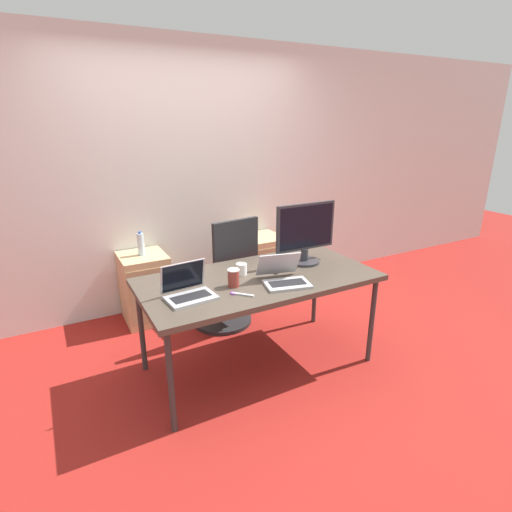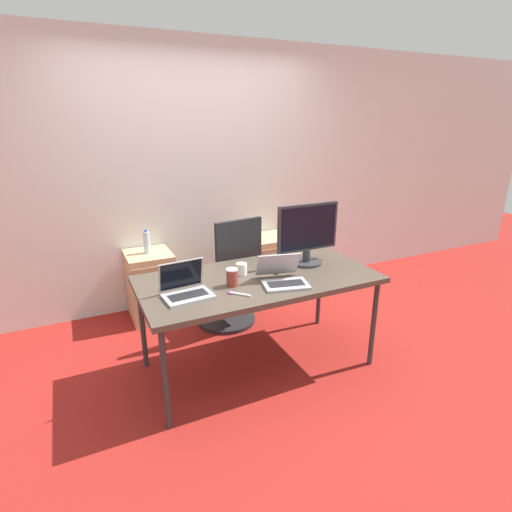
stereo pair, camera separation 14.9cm
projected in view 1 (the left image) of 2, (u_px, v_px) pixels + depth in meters
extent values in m
plane|color=maroon|center=(259.00, 364.00, 3.20)|extent=(14.00, 14.00, 0.00)
cube|color=silver|center=(188.00, 178.00, 3.98)|extent=(10.00, 0.05, 2.60)
cube|color=#473D33|center=(259.00, 279.00, 2.96)|extent=(1.74, 0.87, 0.04)
cylinder|color=#333333|center=(171.00, 383.00, 2.40)|extent=(0.04, 0.04, 0.72)
cylinder|color=#333333|center=(372.00, 321.00, 3.14)|extent=(0.04, 0.04, 0.72)
cylinder|color=#333333|center=(141.00, 328.00, 3.02)|extent=(0.04, 0.04, 0.72)
cylinder|color=#333333|center=(315.00, 287.00, 3.76)|extent=(0.04, 0.04, 0.72)
cylinder|color=#232326|center=(222.00, 320.00, 3.86)|extent=(0.56, 0.56, 0.04)
cylinder|color=gray|center=(222.00, 300.00, 3.79)|extent=(0.05, 0.05, 0.39)
cube|color=#232326|center=(221.00, 281.00, 3.73)|extent=(0.54, 0.54, 0.07)
cube|color=#232326|center=(236.00, 254.00, 3.42)|extent=(0.44, 0.10, 0.60)
cube|color=tan|center=(145.00, 287.00, 3.82)|extent=(0.42, 0.45, 0.66)
cube|color=tan|center=(151.00, 296.00, 3.63)|extent=(0.38, 0.01, 0.53)
cube|color=tan|center=(262.00, 265.00, 4.40)|extent=(0.42, 0.45, 0.66)
cube|color=tan|center=(272.00, 272.00, 4.21)|extent=(0.38, 0.01, 0.53)
cylinder|color=silver|center=(141.00, 244.00, 3.68)|extent=(0.06, 0.06, 0.21)
cylinder|color=#3359B2|center=(140.00, 232.00, 3.64)|extent=(0.03, 0.03, 0.02)
cube|color=#ADADB2|center=(191.00, 298.00, 2.58)|extent=(0.33, 0.23, 0.02)
cube|color=black|center=(191.00, 297.00, 2.58)|extent=(0.26, 0.14, 0.00)
cube|color=#ADADB2|center=(183.00, 276.00, 2.64)|extent=(0.31, 0.07, 0.20)
cube|color=black|center=(183.00, 276.00, 2.64)|extent=(0.29, 0.06, 0.19)
cube|color=#ADADB2|center=(287.00, 284.00, 2.80)|extent=(0.35, 0.27, 0.02)
cube|color=black|center=(287.00, 283.00, 2.79)|extent=(0.27, 0.17, 0.00)
cube|color=#ADADB2|center=(278.00, 264.00, 2.89)|extent=(0.33, 0.18, 0.18)
cube|color=black|center=(279.00, 264.00, 2.89)|extent=(0.30, 0.16, 0.17)
cylinder|color=#2D2D33|center=(304.00, 261.00, 3.24)|extent=(0.25, 0.25, 0.02)
cylinder|color=#2D2D33|center=(304.00, 255.00, 3.22)|extent=(0.06, 0.06, 0.10)
cube|color=#2D2D33|center=(306.00, 227.00, 3.15)|extent=(0.53, 0.03, 0.37)
cube|color=black|center=(307.00, 227.00, 3.13)|extent=(0.49, 0.00, 0.34)
ellipsoid|color=silver|center=(276.00, 271.00, 3.01)|extent=(0.04, 0.06, 0.03)
cylinder|color=white|center=(241.00, 269.00, 2.98)|extent=(0.08, 0.08, 0.09)
cylinder|color=maroon|center=(234.00, 278.00, 2.77)|extent=(0.08, 0.08, 0.12)
cylinder|color=white|center=(233.00, 270.00, 2.74)|extent=(0.08, 0.08, 0.01)
cube|color=#B2B2B7|center=(243.00, 294.00, 2.64)|extent=(0.12, 0.12, 0.01)
torus|color=purple|center=(234.00, 293.00, 2.66)|extent=(0.06, 0.06, 0.01)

